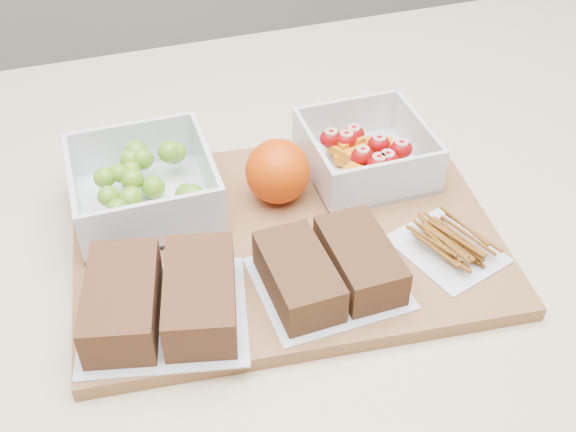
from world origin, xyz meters
name	(u,v)px	position (x,y,z in m)	size (l,w,h in m)	color
cutting_board	(286,238)	(-0.02, 0.00, 0.91)	(0.42, 0.30, 0.02)	#8F613B
grape_container	(146,186)	(-0.15, 0.08, 0.94)	(0.14, 0.14, 0.06)	silver
fruit_container	(365,154)	(0.09, 0.07, 0.94)	(0.13, 0.13, 0.05)	silver
orange	(278,171)	(-0.01, 0.05, 0.95)	(0.07, 0.07, 0.07)	#D94305
sandwich_bag_left	(162,299)	(-0.16, -0.07, 0.94)	(0.17, 0.16, 0.04)	silver
sandwich_bag_center	(329,269)	(0.00, -0.08, 0.94)	(0.14, 0.12, 0.04)	silver
pretzel_bag	(449,242)	(0.12, -0.07, 0.93)	(0.11, 0.12, 0.02)	silver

